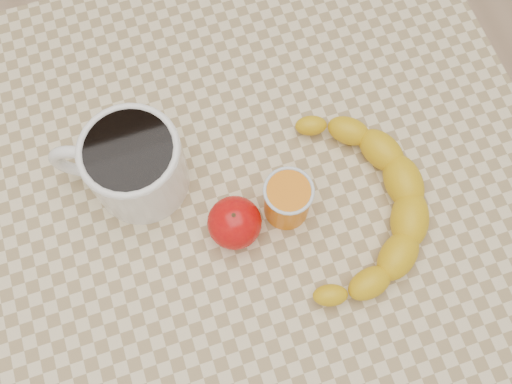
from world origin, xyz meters
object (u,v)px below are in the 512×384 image
object	(u,v)px
table	(256,216)
banana	(358,208)
apple	(235,223)
coffee_mug	(132,164)
orange_juice_glass	(287,200)

from	to	relation	value
table	banana	distance (m)	0.17
apple	banana	size ratio (longest dim) A/B	0.22
coffee_mug	orange_juice_glass	size ratio (longest dim) A/B	2.54
orange_juice_glass	banana	world-z (taller)	orange_juice_glass
coffee_mug	banana	distance (m)	0.29
table	banana	size ratio (longest dim) A/B	2.19
apple	coffee_mug	bearing A→B (deg)	133.20
apple	banana	world-z (taller)	apple
coffee_mug	apple	distance (m)	0.15
table	banana	world-z (taller)	banana
coffee_mug	banana	world-z (taller)	coffee_mug
table	banana	xyz separation A→B (m)	(0.11, -0.06, 0.11)
orange_juice_glass	banana	size ratio (longest dim) A/B	0.20
apple	table	bearing A→B (deg)	40.73
coffee_mug	banana	xyz separation A→B (m)	(0.25, -0.13, -0.03)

